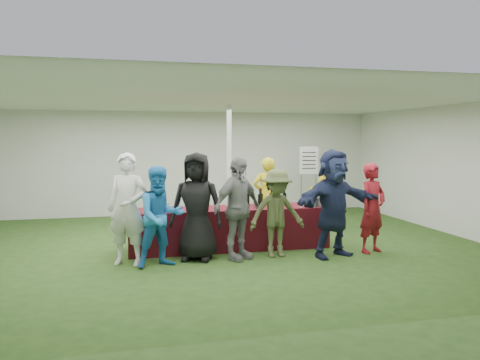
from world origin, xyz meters
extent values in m
plane|color=#284719|center=(0.00, 0.00, 0.00)|extent=(60.00, 60.00, 0.00)
plane|color=white|center=(0.00, 4.00, 1.35)|extent=(10.00, 0.00, 10.00)
plane|color=white|center=(0.00, -4.00, 1.35)|extent=(10.00, 0.00, 10.00)
plane|color=white|center=(5.00, 0.00, 1.35)|extent=(0.00, 8.00, 8.00)
plane|color=white|center=(0.00, 0.00, 2.70)|extent=(10.00, 10.00, 0.00)
cylinder|color=silver|center=(0.50, 1.20, 1.35)|extent=(0.10, 0.10, 2.70)
cube|color=#551019|center=(0.21, -0.17, 0.38)|extent=(3.60, 0.80, 0.75)
cylinder|color=black|center=(0.55, -0.03, 0.86)|extent=(0.07, 0.07, 0.22)
cylinder|color=black|center=(0.55, -0.03, 1.01)|extent=(0.03, 0.03, 0.08)
cylinder|color=maroon|center=(0.55, -0.03, 1.06)|extent=(0.03, 0.03, 0.02)
cylinder|color=black|center=(0.59, -0.02, 0.86)|extent=(0.07, 0.07, 0.22)
cylinder|color=black|center=(0.59, -0.02, 1.01)|extent=(0.03, 0.03, 0.08)
cylinder|color=maroon|center=(0.59, -0.02, 1.06)|extent=(0.03, 0.03, 0.02)
cylinder|color=black|center=(0.80, -0.08, 0.86)|extent=(0.07, 0.07, 0.22)
cylinder|color=black|center=(0.80, -0.08, 1.01)|extent=(0.03, 0.03, 0.08)
cylinder|color=maroon|center=(0.80, -0.08, 1.06)|extent=(0.03, 0.03, 0.02)
cylinder|color=black|center=(0.85, -0.01, 0.86)|extent=(0.07, 0.07, 0.22)
cylinder|color=black|center=(0.85, -0.01, 1.01)|extent=(0.03, 0.03, 0.08)
cylinder|color=maroon|center=(0.85, -0.01, 1.06)|extent=(0.03, 0.03, 0.02)
cylinder|color=black|center=(1.05, -0.02, 0.86)|extent=(0.07, 0.07, 0.22)
cylinder|color=black|center=(1.05, -0.02, 1.01)|extent=(0.03, 0.03, 0.08)
cylinder|color=maroon|center=(1.05, -0.02, 1.06)|extent=(0.03, 0.03, 0.02)
cylinder|color=black|center=(1.18, -0.01, 0.86)|extent=(0.07, 0.07, 0.22)
cylinder|color=black|center=(1.18, -0.01, 1.01)|extent=(0.03, 0.03, 0.08)
cylinder|color=maroon|center=(1.18, -0.01, 1.06)|extent=(0.03, 0.03, 0.02)
cylinder|color=black|center=(1.31, -0.01, 0.86)|extent=(0.07, 0.07, 0.22)
cylinder|color=black|center=(1.31, -0.01, 1.01)|extent=(0.03, 0.03, 0.08)
cylinder|color=maroon|center=(1.31, -0.01, 1.06)|extent=(0.03, 0.03, 0.02)
cylinder|color=silver|center=(-1.25, -0.40, 0.75)|extent=(0.06, 0.06, 0.00)
cylinder|color=silver|center=(-1.25, -0.40, 0.79)|extent=(0.01, 0.01, 0.07)
cylinder|color=silver|center=(-1.25, -0.40, 0.87)|extent=(0.06, 0.06, 0.08)
cylinder|color=silver|center=(-0.92, -0.43, 0.75)|extent=(0.06, 0.06, 0.00)
cylinder|color=silver|center=(-0.92, -0.43, 0.79)|extent=(0.01, 0.01, 0.07)
cylinder|color=silver|center=(-0.92, -0.43, 0.87)|extent=(0.06, 0.06, 0.08)
cylinder|color=silver|center=(-0.56, -0.42, 0.75)|extent=(0.06, 0.06, 0.00)
cylinder|color=silver|center=(-0.56, -0.42, 0.79)|extent=(0.01, 0.01, 0.07)
cylinder|color=silver|center=(-0.56, -0.42, 0.87)|extent=(0.06, 0.06, 0.08)
cylinder|color=#400610|center=(-0.56, -0.42, 0.84)|extent=(0.05, 0.05, 0.02)
cylinder|color=silver|center=(-0.12, -0.42, 0.75)|extent=(0.06, 0.06, 0.00)
cylinder|color=silver|center=(-0.12, -0.42, 0.79)|extent=(0.01, 0.01, 0.07)
cylinder|color=silver|center=(-0.12, -0.42, 0.87)|extent=(0.06, 0.06, 0.08)
cylinder|color=silver|center=(1.50, -0.40, 0.75)|extent=(0.06, 0.06, 0.00)
cylinder|color=silver|center=(1.50, -0.40, 0.79)|extent=(0.01, 0.01, 0.07)
cylinder|color=silver|center=(1.50, -0.40, 0.87)|extent=(0.06, 0.06, 0.08)
cylinder|color=silver|center=(0.20, -0.09, 0.85)|extent=(0.07, 0.07, 0.20)
cylinder|color=silver|center=(0.20, -0.09, 0.96)|extent=(0.03, 0.03, 0.03)
cube|color=white|center=(1.71, -0.12, 0.77)|extent=(0.25, 0.18, 0.03)
cylinder|color=slate|center=(1.77, -0.39, 0.84)|extent=(0.25, 0.25, 0.18)
cylinder|color=slate|center=(2.70, 2.74, 0.55)|extent=(0.02, 0.02, 1.10)
cylinder|color=slate|center=(3.10, 2.74, 0.55)|extent=(0.02, 0.02, 1.10)
cube|color=white|center=(2.90, 2.74, 1.45)|extent=(0.50, 0.02, 0.70)
cube|color=black|center=(2.90, 2.72, 1.65)|extent=(0.36, 0.01, 0.02)
cube|color=black|center=(2.90, 2.72, 1.55)|extent=(0.36, 0.01, 0.02)
cube|color=black|center=(2.90, 2.72, 1.45)|extent=(0.36, 0.01, 0.02)
cube|color=black|center=(2.90, 2.72, 1.35)|extent=(0.36, 0.01, 0.02)
cube|color=black|center=(2.90, 2.72, 1.25)|extent=(0.36, 0.01, 0.02)
imported|color=gold|center=(1.24, 0.89, 0.81)|extent=(0.65, 0.50, 1.61)
imported|color=gold|center=(2.66, 1.09, 0.81)|extent=(0.97, 0.88, 1.61)
imported|color=silver|center=(-1.59, -0.86, 0.89)|extent=(0.76, 0.64, 1.78)
imported|color=#2279C7|center=(-1.09, -1.10, 0.79)|extent=(0.90, 0.78, 1.57)
imported|color=black|center=(-0.48, -0.82, 0.89)|extent=(1.02, 0.84, 1.78)
imported|color=gray|center=(0.17, -0.96, 0.86)|extent=(1.07, 0.88, 1.71)
imported|color=#454E2A|center=(0.86, -0.94, 0.74)|extent=(0.98, 0.59, 1.49)
imported|color=#1C2444|center=(1.79, -1.15, 0.91)|extent=(1.78, 1.00, 1.83)
imported|color=maroon|center=(2.58, -1.04, 0.79)|extent=(0.67, 0.57, 1.57)
camera|label=1|loc=(-1.56, -8.38, 2.00)|focal=35.00mm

